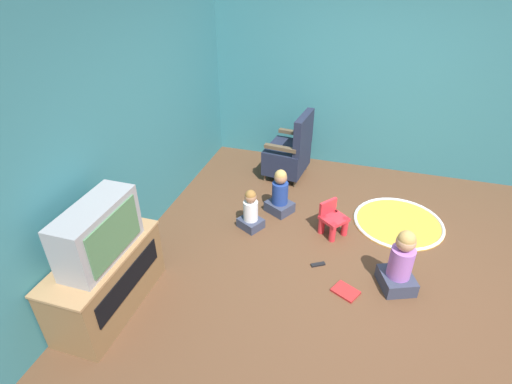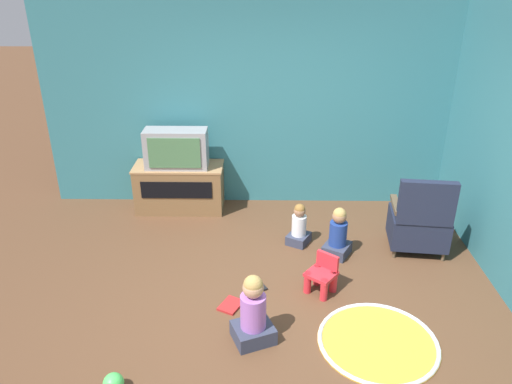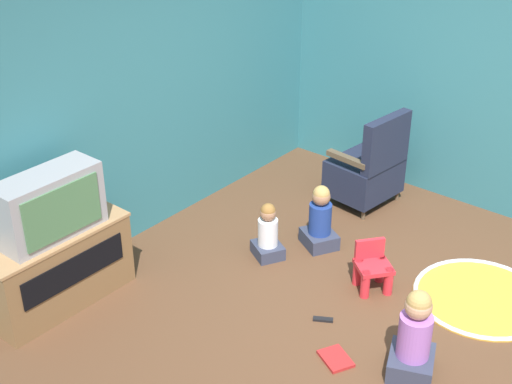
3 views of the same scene
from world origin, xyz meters
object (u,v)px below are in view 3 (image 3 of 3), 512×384
at_px(tv_cabinet, 56,265).
at_px(remote_control, 323,319).
at_px(black_armchair, 368,169).
at_px(child_watching_right, 268,234).
at_px(child_watching_center, 414,338).
at_px(book, 336,359).
at_px(television, 49,205).
at_px(yellow_kid_chair, 373,269).
at_px(child_watching_left, 320,220).

distance_m(tv_cabinet, remote_control, 2.07).
distance_m(black_armchair, child_watching_right, 1.35).
height_order(child_watching_center, child_watching_right, child_watching_center).
height_order(child_watching_center, book, child_watching_center).
bearing_deg(television, tv_cabinet, 90.00).
distance_m(television, book, 2.31).
xyz_separation_m(television, child_watching_right, (1.51, -0.81, -0.65)).
distance_m(yellow_kid_chair, child_watching_right, 0.94).
bearing_deg(yellow_kid_chair, remote_control, -147.01).
relative_size(tv_cabinet, book, 3.93).
height_order(yellow_kid_chair, remote_control, yellow_kid_chair).
bearing_deg(child_watching_right, television, 90.15).
height_order(tv_cabinet, child_watching_right, tv_cabinet).
bearing_deg(black_armchair, book, 32.84).
height_order(tv_cabinet, yellow_kid_chair, tv_cabinet).
height_order(yellow_kid_chair, book, yellow_kid_chair).
bearing_deg(child_watching_left, remote_control, 155.52).
bearing_deg(remote_control, television, 1.90).
xyz_separation_m(yellow_kid_chair, child_watching_center, (-0.67, -0.72, 0.12)).
height_order(tv_cabinet, black_armchair, black_armchair).
height_order(yellow_kid_chair, child_watching_right, child_watching_right).
bearing_deg(child_watching_left, child_watching_right, 88.53).
height_order(tv_cabinet, child_watching_left, tv_cabinet).
bearing_deg(yellow_kid_chair, child_watching_left, 108.38).
xyz_separation_m(child_watching_left, book, (-1.14, -0.94, -0.24)).
bearing_deg(remote_control, child_watching_right, -57.00).
relative_size(child_watching_right, book, 1.74).
relative_size(child_watching_right, remote_control, 3.36).
distance_m(book, remote_control, 0.44).
distance_m(yellow_kid_chair, book, 0.95).
xyz_separation_m(television, remote_control, (1.09, -1.68, -0.86)).
distance_m(tv_cabinet, book, 2.21).
relative_size(child_watching_left, child_watching_right, 1.15).
bearing_deg(black_armchair, child_watching_center, 45.25).
relative_size(television, yellow_kid_chair, 2.00).
height_order(tv_cabinet, remote_control, tv_cabinet).
bearing_deg(book, child_watching_left, -23.62).
bearing_deg(child_watching_right, yellow_kid_chair, -141.15).
relative_size(black_armchair, child_watching_left, 1.62).
xyz_separation_m(tv_cabinet, child_watching_left, (1.93, -1.10, -0.07)).
bearing_deg(yellow_kid_chair, child_watching_right, 138.70).
distance_m(television, remote_control, 2.18).
distance_m(child_watching_left, book, 1.50).
height_order(child_watching_center, remote_control, child_watching_center).
height_order(child_watching_left, child_watching_right, child_watching_left).
bearing_deg(book, television, 48.34).
height_order(yellow_kid_chair, child_watching_center, child_watching_center).
bearing_deg(black_armchair, child_watching_right, -0.39).
bearing_deg(child_watching_center, television, 90.04).
relative_size(tv_cabinet, television, 1.46).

